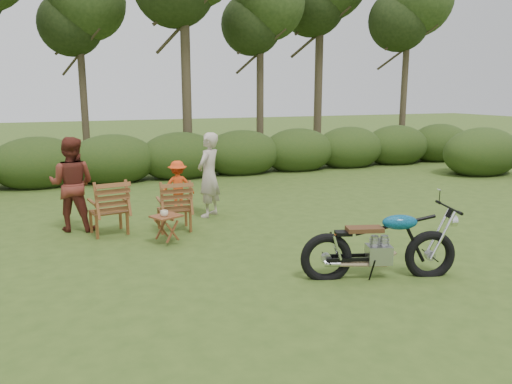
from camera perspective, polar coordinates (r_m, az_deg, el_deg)
name	(u,v)px	position (r m, az deg, el deg)	size (l,w,h in m)	color
ground	(331,277)	(7.34, 8.60, -9.53)	(80.00, 80.00, 0.00)	#324A18
tree_line	(188,51)	(16.16, -7.83, 15.67)	(22.52, 11.62, 8.14)	#3C3121
motorcycle	(377,277)	(7.45, 13.71, -9.41)	(2.11, 0.81, 1.21)	#0E80B7
lawn_chair_right	(175,230)	(9.68, -9.27, -4.32)	(0.67, 0.67, 0.98)	brown
lawn_chair_left	(110,233)	(9.73, -16.37, -4.57)	(0.70, 0.70, 1.02)	brown
side_table	(167,229)	(8.81, -10.16, -4.24)	(0.49, 0.41, 0.51)	#5C2F17
cup	(164,213)	(8.68, -10.44, -2.41)	(0.13, 0.13, 0.10)	beige
adult_a	(210,216)	(10.65, -5.33, -2.75)	(0.65, 0.42, 1.77)	#BCAB9A
adult_b	(75,230)	(10.19, -19.94, -4.08)	(0.87, 0.67, 1.78)	maroon
child	(179,210)	(11.24, -8.84, -2.08)	(0.72, 0.41, 1.11)	#E64315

